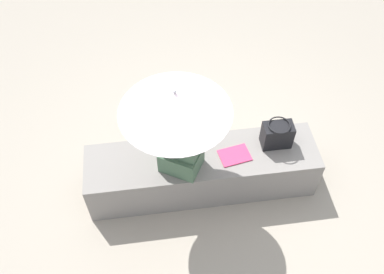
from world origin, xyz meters
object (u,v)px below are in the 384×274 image
Objects in this scene: parasol at (175,102)px; handbag_black at (277,135)px; magazine at (235,155)px; person_seated at (181,139)px.

handbag_black is at bearing -168.48° from parasol.
person_seated is at bearing -4.85° from magazine.
parasol is at bearing 11.52° from handbag_black.
parasol reaches higher than person_seated.
handbag_black is at bearing -177.62° from magazine.
handbag_black is (-0.91, -0.14, -0.25)m from person_seated.
person_seated is 0.52m from parasol.
magazine is at bearing -169.19° from parasol.
person_seated is 0.95m from handbag_black.
handbag_black is 0.44m from magazine.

